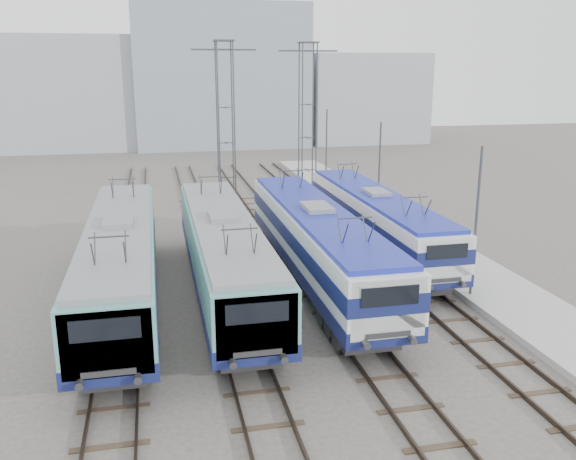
# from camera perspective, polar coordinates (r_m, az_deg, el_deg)

# --- Properties ---
(ground) EXTENTS (160.00, 160.00, 0.00)m
(ground) POSITION_cam_1_polar(r_m,az_deg,el_deg) (24.42, 0.77, -9.83)
(ground) COLOR #514C47
(platform) EXTENTS (4.00, 70.00, 0.30)m
(platform) POSITION_cam_1_polar(r_m,az_deg,el_deg) (34.79, 14.25, -2.35)
(platform) COLOR #9E9E99
(platform) RESTS_ON ground
(locomotive_far_left) EXTENTS (2.93, 18.54, 3.49)m
(locomotive_far_left) POSITION_cam_1_polar(r_m,az_deg,el_deg) (27.22, -15.39, -2.53)
(locomotive_far_left) COLOR #141B50
(locomotive_far_left) RESTS_ON ground
(locomotive_center_left) EXTENTS (2.89, 18.26, 3.44)m
(locomotive_center_left) POSITION_cam_1_polar(r_m,az_deg,el_deg) (27.55, -5.99, -1.92)
(locomotive_center_left) COLOR #141B50
(locomotive_center_left) RESTS_ON ground
(locomotive_center_right) EXTENTS (2.94, 18.57, 3.49)m
(locomotive_center_right) POSITION_cam_1_polar(r_m,az_deg,el_deg) (28.84, 2.79, -0.89)
(locomotive_center_right) COLOR #141B50
(locomotive_center_right) RESTS_ON ground
(locomotive_far_right) EXTENTS (2.71, 17.15, 3.22)m
(locomotive_far_right) POSITION_cam_1_polar(r_m,az_deg,el_deg) (34.07, 8.28, 1.17)
(locomotive_far_right) COLOR #141B50
(locomotive_far_right) RESTS_ON ground
(catenary_tower_west) EXTENTS (4.50, 1.20, 12.00)m
(catenary_tower_west) POSITION_cam_1_polar(r_m,az_deg,el_deg) (44.01, -5.85, 10.24)
(catenary_tower_west) COLOR #3F4247
(catenary_tower_west) RESTS_ON ground
(catenary_tower_east) EXTENTS (4.50, 1.20, 12.00)m
(catenary_tower_east) POSITION_cam_1_polar(r_m,az_deg,el_deg) (47.16, 1.85, 10.62)
(catenary_tower_east) COLOR #3F4247
(catenary_tower_east) RESTS_ON ground
(mast_front) EXTENTS (0.12, 0.12, 7.00)m
(mast_front) POSITION_cam_1_polar(r_m,az_deg,el_deg) (28.08, 17.17, 0.40)
(mast_front) COLOR #3F4247
(mast_front) RESTS_ON ground
(mast_mid) EXTENTS (0.12, 0.12, 7.00)m
(mast_mid) POSITION_cam_1_polar(r_m,az_deg,el_deg) (38.71, 8.50, 4.80)
(mast_mid) COLOR #3F4247
(mast_mid) RESTS_ON ground
(mast_rear) EXTENTS (0.12, 0.12, 7.00)m
(mast_rear) POSITION_cam_1_polar(r_m,az_deg,el_deg) (49.96, 3.61, 7.22)
(mast_rear) COLOR #3F4247
(mast_rear) RESTS_ON ground
(building_west) EXTENTS (18.00, 12.00, 14.00)m
(building_west) POSITION_cam_1_polar(r_m,az_deg,el_deg) (84.10, -18.95, 12.03)
(building_west) COLOR #949AA6
(building_west) RESTS_ON ground
(building_center) EXTENTS (22.00, 14.00, 18.00)m
(building_center) POSITION_cam_1_polar(r_m,az_deg,el_deg) (84.07, -6.43, 14.09)
(building_center) COLOR gray
(building_center) RESTS_ON ground
(building_east) EXTENTS (16.00, 12.00, 12.00)m
(building_east) POSITION_cam_1_polar(r_m,az_deg,el_deg) (88.59, 6.90, 12.17)
(building_east) COLOR #949AA6
(building_east) RESTS_ON ground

